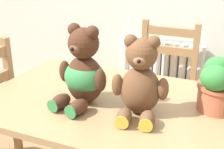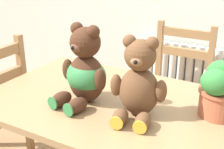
# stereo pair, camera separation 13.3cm
# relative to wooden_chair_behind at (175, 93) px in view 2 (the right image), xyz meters

# --- Properties ---
(radiator) EXTENTS (0.68, 0.10, 0.74)m
(radiator) POSITION_rel_wooden_chair_behind_xyz_m (-0.09, 0.29, -0.13)
(radiator) COLOR silver
(radiator) RESTS_ON ground_plane
(dining_table) EXTENTS (1.27, 0.79, 0.75)m
(dining_table) POSITION_rel_wooden_chair_behind_xyz_m (0.00, -0.83, 0.18)
(dining_table) COLOR #9E7A51
(dining_table) RESTS_ON ground_plane
(wooden_chair_behind) EXTENTS (0.42, 0.44, 0.93)m
(wooden_chair_behind) POSITION_rel_wooden_chair_behind_xyz_m (0.00, 0.00, 0.00)
(wooden_chair_behind) COLOR #997047
(wooden_chair_behind) RESTS_ON ground_plane
(teddy_bear_left) EXTENTS (0.25, 0.28, 0.36)m
(teddy_bear_left) POSITION_rel_wooden_chair_behind_xyz_m (-0.14, -0.90, 0.44)
(teddy_bear_left) COLOR #472819
(teddy_bear_left) RESTS_ON dining_table
(teddy_bear_right) EXTENTS (0.24, 0.26, 0.34)m
(teddy_bear_right) POSITION_rel_wooden_chair_behind_xyz_m (0.12, -0.90, 0.44)
(teddy_bear_right) COLOR brown
(teddy_bear_right) RESTS_ON dining_table
(potted_plant) EXTENTS (0.19, 0.20, 0.23)m
(potted_plant) POSITION_rel_wooden_chair_behind_xyz_m (0.42, -0.74, 0.41)
(potted_plant) COLOR #B25B3D
(potted_plant) RESTS_ON dining_table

